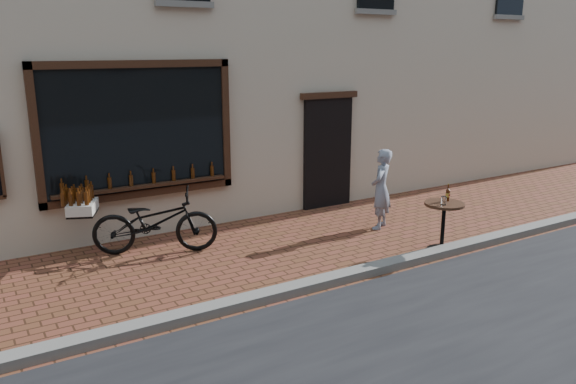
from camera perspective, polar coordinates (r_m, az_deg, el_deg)
ground at (r=7.89m, az=6.99°, el=-9.28°), size 90.00×90.00×0.00m
kerb at (r=8.01m, az=6.12°, el=-8.41°), size 90.00×0.25×0.12m
cargo_bicycle at (r=9.07m, az=-13.62°, el=-2.89°), size 2.33×1.43×1.09m
bistro_table at (r=9.21m, az=15.54°, el=-2.43°), size 0.62×0.62×1.07m
pedestrian at (r=10.11m, az=9.43°, el=0.29°), size 0.63×0.58×1.44m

